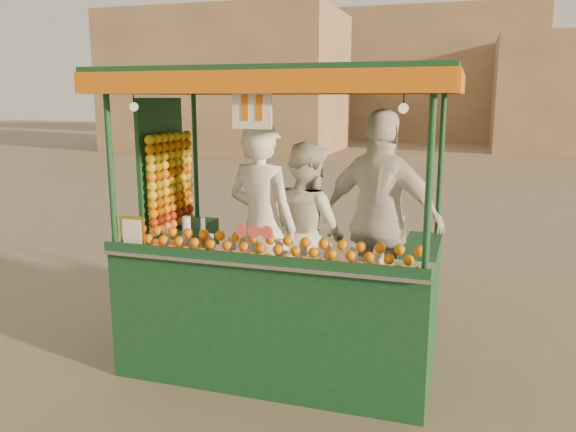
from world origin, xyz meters
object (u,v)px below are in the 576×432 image
(vendor_right, at_px, (381,221))
(juice_cart, at_px, (275,273))
(vendor_left, at_px, (262,226))
(vendor_middle, at_px, (307,231))

(vendor_right, bearing_deg, juice_cart, 41.75)
(juice_cart, distance_m, vendor_left, 0.43)
(vendor_left, bearing_deg, vendor_right, -147.71)
(vendor_left, relative_size, vendor_right, 0.95)
(vendor_middle, bearing_deg, juice_cart, 109.77)
(vendor_left, height_order, vendor_right, vendor_right)
(vendor_right, bearing_deg, vendor_middle, 14.21)
(vendor_left, bearing_deg, juice_cart, 160.92)
(vendor_middle, relative_size, vendor_right, 0.85)
(juice_cart, relative_size, vendor_middle, 1.71)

